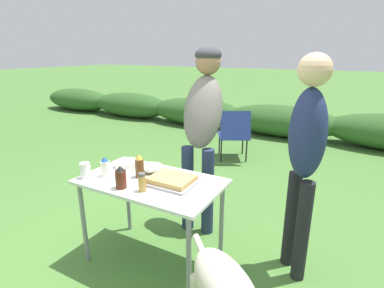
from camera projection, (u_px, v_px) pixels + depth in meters
The scene contains 14 objects.
ground_plane at pixel (154, 260), 2.53m from camera, with size 60.00×60.00×0.00m, color #477533.
shrub_hedge at pixel (281, 121), 6.21m from camera, with size 14.40×0.90×0.64m.
folding_table at pixel (151, 189), 2.34m from camera, with size 1.10×0.64×0.74m.
food_tray at pixel (172, 180), 2.25m from camera, with size 0.35×0.29×0.06m.
plate_stack at pixel (127, 164), 2.59m from camera, with size 0.21×0.21×0.05m, color white.
mixing_bowl at pixel (151, 167), 2.49m from camera, with size 0.22×0.22×0.06m, color #ADBC99.
paper_cup_stack at pixel (85, 170), 2.34m from camera, with size 0.08×0.08×0.12m, color white.
beer_bottle at pixel (139, 166), 2.35m from camera, with size 0.07×0.07×0.19m.
bbq_sauce_bottle at pixel (121, 178), 2.16m from camera, with size 0.08×0.08×0.17m.
mayo_bottle at pixel (105, 167), 2.37m from camera, with size 0.07×0.07×0.16m.
spice_jar at pixel (142, 182), 2.12m from camera, with size 0.06×0.06×0.14m.
standing_person_in_olive_jacket at pixel (203, 118), 2.77m from camera, with size 0.42×0.54×1.74m.
standing_person_in_gray_fleece at pixel (306, 148), 2.13m from camera, with size 0.38×0.40×1.69m.
camp_chair_green_behind_table at pixel (234, 132), 4.75m from camera, with size 0.68×0.74×0.83m.
Camera 1 is at (1.31, -1.71, 1.69)m, focal length 28.00 mm.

